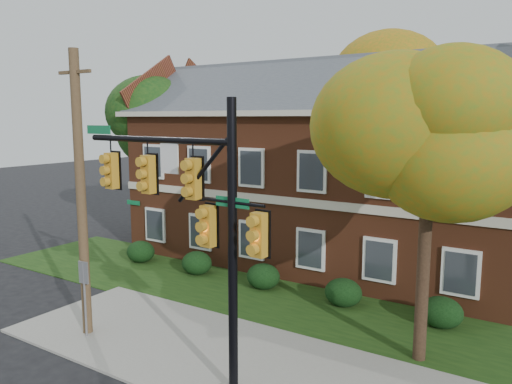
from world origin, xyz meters
The scene contains 15 objects.
ground centered at (0.00, 0.00, 0.00)m, with size 120.00×120.00×0.00m, color black.
sidewalk centered at (0.00, 1.00, 0.04)m, with size 14.00×5.00×0.08m, color gray.
grass_strip centered at (0.00, 6.00, 0.02)m, with size 30.00×6.00×0.04m, color #193811.
apartment_building centered at (-2.00, 11.95, 4.99)m, with size 18.80×8.80×9.74m.
hedge_far_left centered at (-9.00, 6.70, 0.53)m, with size 1.40×1.26×1.05m, color black.
hedge_left centered at (-5.50, 6.70, 0.53)m, with size 1.40×1.26×1.05m, color black.
hedge_center centered at (-2.00, 6.70, 0.53)m, with size 1.40×1.26×1.05m, color black.
hedge_right centered at (1.50, 6.70, 0.53)m, with size 1.40×1.26×1.05m, color black.
hedge_far_right centered at (5.00, 6.70, 0.53)m, with size 1.40×1.26×1.05m, color black.
tree_near_right centered at (5.22, 3.87, 6.67)m, with size 4.50×4.25×8.58m.
tree_left_rear centered at (-11.73, 10.84, 6.68)m, with size 5.40×5.10×8.88m.
tree_far_rear centered at (-0.66, 19.79, 8.84)m, with size 6.84×6.46×11.52m.
traffic_signal centered at (0.20, -0.26, 4.60)m, with size 6.63×0.77×7.41m.
utility_pole centered at (-4.46, -0.05, 4.56)m, with size 1.40×0.30×8.98m.
sign_post centered at (-4.24, -0.27, 1.71)m, with size 0.37×0.09×2.51m.
Camera 1 is at (8.40, -9.92, 6.91)m, focal length 35.00 mm.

